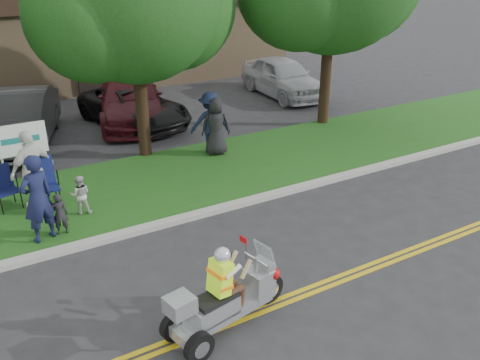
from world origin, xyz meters
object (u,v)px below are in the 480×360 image
spectator_adult_right (33,170)px  lawn_chair_b (3,185)px  parked_car_mid (134,107)px  parked_car_far_right (283,77)px  spectator_adult_left (37,199)px  parked_car_right (130,99)px  lawn_chair_a (42,180)px  trike_scooter (225,301)px  parked_car_left (19,119)px

spectator_adult_right → lawn_chair_b: bearing=-54.8°
parked_car_mid → parked_car_far_right: 6.75m
lawn_chair_b → spectator_adult_left: (0.47, -1.98, 0.37)m
spectator_adult_left → parked_car_far_right: (11.08, 7.33, -0.24)m
lawn_chair_b → parked_car_far_right: size_ratio=0.21×
spectator_adult_left → parked_car_right: size_ratio=0.35×
spectator_adult_right → parked_car_mid: bearing=-154.6°
parked_car_right → lawn_chair_a: bearing=-110.0°
lawn_chair_b → trike_scooter: bearing=-83.6°
spectator_adult_right → parked_car_right: bearing=-152.1°
trike_scooter → parked_car_far_right: size_ratio=0.49×
parked_car_mid → parked_car_far_right: bearing=-8.0°
parked_car_right → trike_scooter: bearing=-86.3°
spectator_adult_right → parked_car_far_right: 12.31m
lawn_chair_a → parked_car_far_right: (10.73, 5.76, 0.04)m
parked_car_left → parked_car_mid: parked_car_left is taller
lawn_chair_b → spectator_adult_left: size_ratio=0.54×
lawn_chair_b → parked_car_left: 4.72m
lawn_chair_b → parked_car_far_right: parked_car_far_right is taller
spectator_adult_left → parked_car_left: spectator_adult_left is taller
trike_scooter → parked_car_right: 11.72m
parked_car_right → parked_car_far_right: size_ratio=1.14×
parked_car_right → lawn_chair_b: bearing=-117.1°
spectator_adult_right → parked_car_mid: spectator_adult_right is taller
trike_scooter → spectator_adult_right: bearing=96.4°
lawn_chair_a → spectator_adult_left: (-0.35, -1.57, 0.28)m
lawn_chair_a → parked_car_far_right: 12.18m
trike_scooter → spectator_adult_right: 6.11m
trike_scooter → spectator_adult_right: size_ratio=1.24×
lawn_chair_a → parked_car_far_right: parked_car_far_right is taller
lawn_chair_a → parked_car_mid: bearing=51.8°
spectator_adult_left → parked_car_mid: spectator_adult_left is taller
lawn_chair_a → parked_car_mid: parked_car_mid is taller
lawn_chair_b → parked_car_left: bearing=61.3°
lawn_chair_a → parked_car_mid: 6.51m
spectator_adult_left → parked_car_far_right: spectator_adult_left is taller
lawn_chair_a → lawn_chair_b: size_ratio=1.17×
parked_car_left → parked_car_mid: size_ratio=1.07×
lawn_chair_a → parked_car_far_right: bearing=28.0°
parked_car_far_right → lawn_chair_a: bearing=-147.9°
parked_car_right → spectator_adult_left: bearing=-105.7°
parked_car_right → parked_car_far_right: 6.65m
parked_car_left → parked_car_right: size_ratio=0.94×
trike_scooter → lawn_chair_a: 6.01m
lawn_chair_a → lawn_chair_b: (-0.81, 0.40, -0.10)m
spectator_adult_right → parked_car_left: (0.43, 4.96, -0.21)m
trike_scooter → parked_car_left: 10.86m
lawn_chair_b → parked_car_right: bearing=31.7°
spectator_adult_right → parked_car_far_right: spectator_adult_right is taller
spectator_adult_left → lawn_chair_a: bearing=-123.0°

